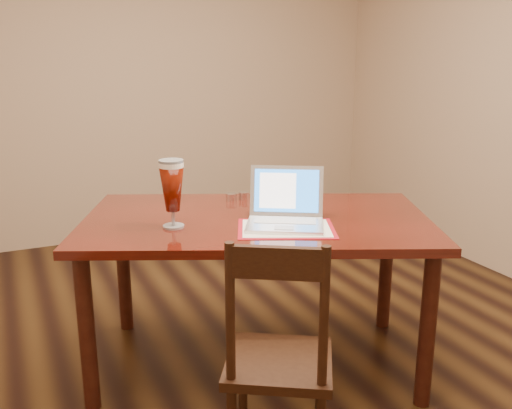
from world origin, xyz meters
name	(u,v)px	position (x,y,z in m)	size (l,w,h in m)	color
ground	(251,370)	(0.00, 0.00, 0.00)	(5.00, 5.00, 0.00)	black
room_shell	(251,18)	(0.00, 0.00, 1.76)	(4.51, 5.01, 2.71)	tan
dining_table	(255,234)	(0.05, 0.07, 0.72)	(1.97, 1.58, 1.14)	#4B100A
dining_chair	(278,360)	(-0.18, -0.66, 0.46)	(0.56, 0.55, 0.98)	black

